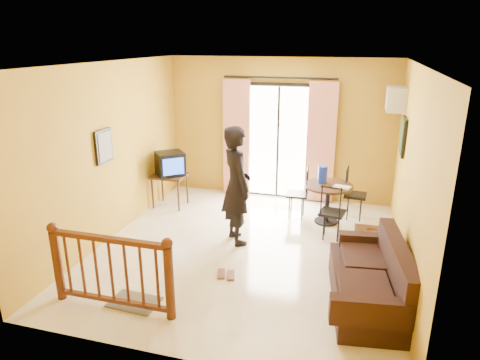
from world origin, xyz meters
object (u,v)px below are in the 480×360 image
(dining_table, at_px, (328,193))
(standing_person, at_px, (236,185))
(sofa, at_px, (373,282))
(coffee_table, at_px, (371,246))
(television, at_px, (170,164))

(dining_table, height_order, standing_person, standing_person)
(sofa, bearing_deg, coffee_table, 82.39)
(television, bearing_deg, coffee_table, -59.15)
(dining_table, xyz_separation_m, standing_person, (-1.34, -1.14, 0.39))
(dining_table, bearing_deg, standing_person, -139.64)
(television, distance_m, coffee_table, 3.97)
(sofa, bearing_deg, standing_person, 141.18)
(television, bearing_deg, standing_person, -74.36)
(standing_person, bearing_deg, dining_table, -85.46)
(television, xyz_separation_m, coffee_table, (3.72, -1.27, -0.60))
(sofa, xyz_separation_m, standing_person, (-2.08, 1.25, 0.63))
(dining_table, relative_size, coffee_table, 0.94)
(television, bearing_deg, dining_table, -39.73)
(coffee_table, xyz_separation_m, standing_person, (-2.08, 0.16, 0.68))
(dining_table, relative_size, sofa, 0.46)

